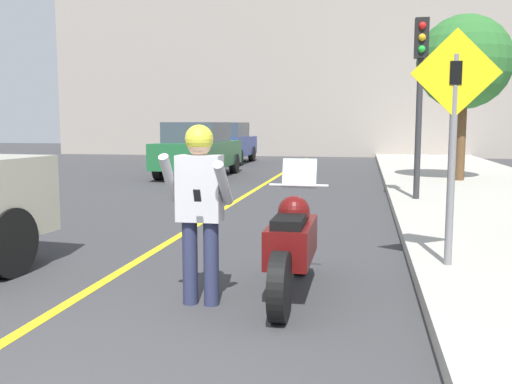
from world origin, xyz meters
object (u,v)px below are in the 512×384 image
(crossing_sign, at_px, (453,125))
(parked_car_green, at_px, (198,149))
(motorcycle, at_px, (292,244))
(street_tree, at_px, (464,63))
(person_biker, at_px, (200,197))
(parked_car_blue, at_px, (226,143))
(traffic_light, at_px, (420,74))

(crossing_sign, distance_m, parked_car_green, 12.35)
(motorcycle, xyz_separation_m, street_tree, (3.15, 10.35, 2.70))
(person_biker, distance_m, parked_car_green, 12.64)
(parked_car_green, bearing_deg, parked_car_blue, 95.53)
(parked_car_green, height_order, parked_car_blue, same)
(crossing_sign, bearing_deg, parked_car_blue, 111.38)
(traffic_light, bearing_deg, parked_car_green, 138.69)
(traffic_light, xyz_separation_m, street_tree, (1.45, 4.07, 0.60))
(traffic_light, relative_size, street_tree, 0.82)
(parked_car_blue, bearing_deg, person_biker, -76.94)
(motorcycle, xyz_separation_m, person_biker, (-0.78, -0.48, 0.50))
(parked_car_green, relative_size, parked_car_blue, 1.00)
(street_tree, height_order, parked_car_green, street_tree)
(motorcycle, height_order, parked_car_blue, parked_car_blue)
(motorcycle, bearing_deg, person_biker, -148.48)
(motorcycle, distance_m, parked_car_blue, 18.20)
(crossing_sign, bearing_deg, parked_car_green, 118.88)
(street_tree, xyz_separation_m, parked_car_green, (-7.53, 1.28, -2.34))
(parked_car_blue, bearing_deg, street_tree, -41.45)
(motorcycle, bearing_deg, parked_car_green, 110.65)
(crossing_sign, xyz_separation_m, parked_car_blue, (-6.52, 16.66, -0.78))
(person_biker, distance_m, street_tree, 11.73)
(traffic_light, bearing_deg, crossing_sign, -91.41)
(person_biker, height_order, street_tree, street_tree)
(motorcycle, height_order, street_tree, street_tree)
(motorcycle, relative_size, crossing_sign, 0.88)
(parked_car_blue, bearing_deg, crossing_sign, -68.62)
(person_biker, distance_m, traffic_light, 7.38)
(motorcycle, relative_size, traffic_light, 0.62)
(motorcycle, xyz_separation_m, crossing_sign, (1.57, 0.84, 1.14))
(person_biker, bearing_deg, parked_car_blue, 103.06)
(person_biker, bearing_deg, crossing_sign, 29.37)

